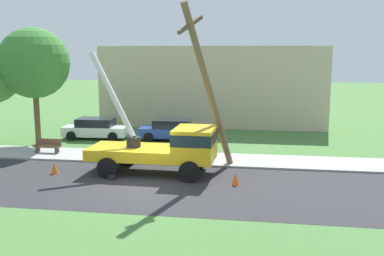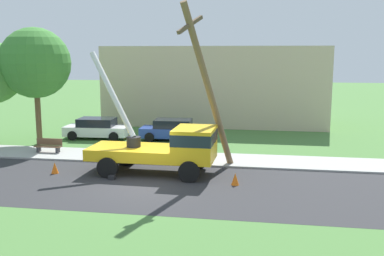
{
  "view_description": "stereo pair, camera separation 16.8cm",
  "coord_description": "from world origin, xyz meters",
  "px_view_note": "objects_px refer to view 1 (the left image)",
  "views": [
    {
      "loc": [
        5.1,
        -18.67,
        5.94
      ],
      "look_at": [
        1.82,
        2.57,
        2.24
      ],
      "focal_mm": 41.35,
      "sensor_mm": 36.0,
      "label": 1
    },
    {
      "loc": [
        5.27,
        -18.64,
        5.94
      ],
      "look_at": [
        1.82,
        2.57,
        2.24
      ],
      "focal_mm": 41.35,
      "sensor_mm": 36.0,
      "label": 2
    }
  ],
  "objects_px": {
    "leaning_utility_pole": "(209,88)",
    "parked_sedan_white": "(96,128)",
    "parked_sedan_blue": "(172,130)",
    "roadside_tree_near": "(34,63)",
    "traffic_cone_ahead": "(236,179)",
    "traffic_cone_behind": "(54,168)",
    "utility_truck": "(169,146)",
    "park_bench": "(48,146)"
  },
  "relations": [
    {
      "from": "traffic_cone_ahead",
      "to": "parked_sedan_white",
      "type": "xyz_separation_m",
      "value": [
        -10.21,
        9.46,
        0.43
      ]
    },
    {
      "from": "traffic_cone_behind",
      "to": "roadside_tree_near",
      "type": "bearing_deg",
      "value": 123.17
    },
    {
      "from": "parked_sedan_white",
      "to": "traffic_cone_behind",
      "type": "bearing_deg",
      "value": -82.0
    },
    {
      "from": "parked_sedan_blue",
      "to": "roadside_tree_near",
      "type": "bearing_deg",
      "value": -162.44
    },
    {
      "from": "traffic_cone_ahead",
      "to": "traffic_cone_behind",
      "type": "relative_size",
      "value": 1.0
    },
    {
      "from": "traffic_cone_behind",
      "to": "parked_sedan_blue",
      "type": "xyz_separation_m",
      "value": [
        4.08,
        9.23,
        0.43
      ]
    },
    {
      "from": "utility_truck",
      "to": "parked_sedan_white",
      "type": "height_order",
      "value": "utility_truck"
    },
    {
      "from": "parked_sedan_white",
      "to": "roadside_tree_near",
      "type": "distance_m",
      "value": 5.95
    },
    {
      "from": "utility_truck",
      "to": "parked_sedan_blue",
      "type": "relative_size",
      "value": 1.52
    },
    {
      "from": "park_bench",
      "to": "traffic_cone_ahead",
      "type": "bearing_deg",
      "value": -21.69
    },
    {
      "from": "traffic_cone_ahead",
      "to": "roadside_tree_near",
      "type": "relative_size",
      "value": 0.07
    },
    {
      "from": "parked_sedan_white",
      "to": "parked_sedan_blue",
      "type": "distance_m",
      "value": 5.35
    },
    {
      "from": "utility_truck",
      "to": "leaning_utility_pole",
      "type": "height_order",
      "value": "leaning_utility_pole"
    },
    {
      "from": "traffic_cone_ahead",
      "to": "parked_sedan_blue",
      "type": "height_order",
      "value": "parked_sedan_blue"
    },
    {
      "from": "traffic_cone_behind",
      "to": "parked_sedan_white",
      "type": "bearing_deg",
      "value": 98.0
    },
    {
      "from": "park_bench",
      "to": "roadside_tree_near",
      "type": "bearing_deg",
      "value": 126.97
    },
    {
      "from": "traffic_cone_behind",
      "to": "park_bench",
      "type": "relative_size",
      "value": 0.35
    },
    {
      "from": "parked_sedan_blue",
      "to": "roadside_tree_near",
      "type": "relative_size",
      "value": 0.59
    },
    {
      "from": "traffic_cone_ahead",
      "to": "park_bench",
      "type": "xyz_separation_m",
      "value": [
        -11.3,
        4.49,
        0.18
      ]
    },
    {
      "from": "traffic_cone_behind",
      "to": "roadside_tree_near",
      "type": "relative_size",
      "value": 0.07
    },
    {
      "from": "utility_truck",
      "to": "leaning_utility_pole",
      "type": "bearing_deg",
      "value": 17.76
    },
    {
      "from": "traffic_cone_ahead",
      "to": "parked_sedan_white",
      "type": "bearing_deg",
      "value": 137.18
    },
    {
      "from": "utility_truck",
      "to": "leaning_utility_pole",
      "type": "distance_m",
      "value": 3.43
    },
    {
      "from": "leaning_utility_pole",
      "to": "park_bench",
      "type": "distance_m",
      "value": 10.82
    },
    {
      "from": "leaning_utility_pole",
      "to": "parked_sedan_blue",
      "type": "xyz_separation_m",
      "value": [
        -3.39,
        7.79,
        -3.5
      ]
    },
    {
      "from": "parked_sedan_white",
      "to": "utility_truck",
      "type": "bearing_deg",
      "value": -49.82
    },
    {
      "from": "leaning_utility_pole",
      "to": "parked_sedan_blue",
      "type": "bearing_deg",
      "value": 113.51
    },
    {
      "from": "leaning_utility_pole",
      "to": "parked_sedan_blue",
      "type": "relative_size",
      "value": 1.85
    },
    {
      "from": "traffic_cone_ahead",
      "to": "traffic_cone_behind",
      "type": "distance_m",
      "value": 8.97
    },
    {
      "from": "leaning_utility_pole",
      "to": "parked_sedan_white",
      "type": "relative_size",
      "value": 1.85
    },
    {
      "from": "parked_sedan_blue",
      "to": "utility_truck",
      "type": "bearing_deg",
      "value": -79.78
    },
    {
      "from": "traffic_cone_behind",
      "to": "park_bench",
      "type": "distance_m",
      "value": 4.63
    },
    {
      "from": "utility_truck",
      "to": "traffic_cone_ahead",
      "type": "xyz_separation_m",
      "value": [
        3.36,
        -1.34,
        -1.13
      ]
    },
    {
      "from": "traffic_cone_ahead",
      "to": "parked_sedan_blue",
      "type": "bearing_deg",
      "value": 116.57
    },
    {
      "from": "parked_sedan_white",
      "to": "roadside_tree_near",
      "type": "height_order",
      "value": "roadside_tree_near"
    },
    {
      "from": "leaning_utility_pole",
      "to": "traffic_cone_behind",
      "type": "bearing_deg",
      "value": -169.1
    },
    {
      "from": "parked_sedan_blue",
      "to": "traffic_cone_ahead",
      "type": "bearing_deg",
      "value": -63.43
    },
    {
      "from": "utility_truck",
      "to": "park_bench",
      "type": "height_order",
      "value": "utility_truck"
    },
    {
      "from": "utility_truck",
      "to": "roadside_tree_near",
      "type": "relative_size",
      "value": 0.9
    },
    {
      "from": "traffic_cone_behind",
      "to": "parked_sedan_white",
      "type": "relative_size",
      "value": 0.13
    },
    {
      "from": "traffic_cone_behind",
      "to": "parked_sedan_blue",
      "type": "bearing_deg",
      "value": 66.13
    },
    {
      "from": "leaning_utility_pole",
      "to": "parked_sedan_white",
      "type": "xyz_separation_m",
      "value": [
        -8.73,
        7.51,
        -3.5
      ]
    }
  ]
}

